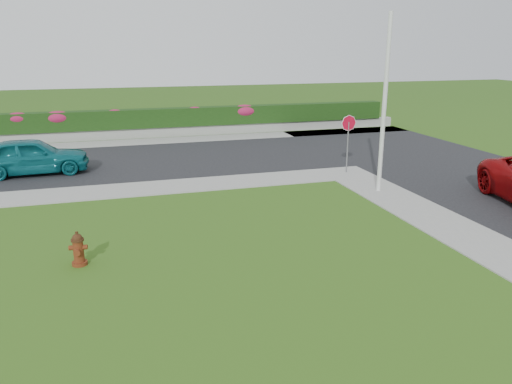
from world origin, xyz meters
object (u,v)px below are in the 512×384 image
object	(u,v)px
utility_pole	(384,106)
stop_sign	(348,130)
fire_hydrant	(78,249)
sedan_teal	(31,156)

from	to	relation	value
utility_pole	stop_sign	world-z (taller)	utility_pole
utility_pole	fire_hydrant	bearing A→B (deg)	-160.49
fire_hydrant	utility_pole	distance (m)	11.62
fire_hydrant	utility_pole	size ratio (longest dim) A/B	0.14
sedan_teal	utility_pole	world-z (taller)	utility_pole
sedan_teal	stop_sign	xyz separation A→B (m)	(13.00, -3.57, 1.05)
fire_hydrant	sedan_teal	size ratio (longest dim) A/B	0.19
sedan_teal	utility_pole	xyz separation A→B (m)	(12.89, -6.50, 2.41)
stop_sign	utility_pole	bearing A→B (deg)	-72.67
fire_hydrant	utility_pole	world-z (taller)	utility_pole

